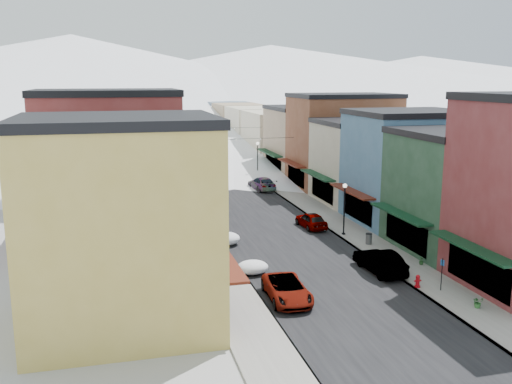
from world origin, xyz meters
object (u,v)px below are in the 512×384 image
streetlamp_near (344,202)px  fire_hydrant (418,282)px  car_silver_sedan (215,214)px  car_dark_hatch (210,204)px  car_white_suv (287,289)px  car_green_sedan (380,261)px  trash_can (369,239)px

streetlamp_near → fire_hydrant: bearing=-91.5°
car_silver_sedan → streetlamp_near: streetlamp_near is taller
car_dark_hatch → car_silver_sedan: bearing=-94.8°
car_white_suv → car_silver_sedan: car_silver_sedan is taller
car_green_sedan → fire_hydrant: (0.90, -3.60, -0.29)m
car_white_suv → car_dark_hatch: size_ratio=0.97×
car_dark_hatch → car_green_sedan: size_ratio=1.05×
car_green_sedan → car_dark_hatch: bearing=-70.9°
car_white_suv → streetlamp_near: streetlamp_near is taller
car_silver_sedan → streetlamp_near: (9.85, -7.57, 2.16)m
streetlamp_near → car_silver_sedan: bearing=142.5°
car_white_suv → trash_can: (9.85, 9.31, -0.10)m
car_silver_sedan → trash_can: size_ratio=5.24×
trash_can → streetlamp_near: 4.10m
trash_can → car_dark_hatch: bearing=125.0°
car_dark_hatch → car_green_sedan: (8.37, -20.95, -0.04)m
fire_hydrant → trash_can: size_ratio=0.93×
streetlamp_near → trash_can: bearing=-76.2°
car_silver_sedan → car_green_sedan: bearing=-60.9°
car_green_sedan → fire_hydrant: car_green_sedan is taller
car_green_sedan → car_silver_sedan: bearing=-65.7°
car_dark_hatch → trash_can: car_dark_hatch is taller
car_silver_sedan → streetlamp_near: size_ratio=1.05×
car_silver_sedan → trash_can: (10.65, -10.84, -0.19)m
car_silver_sedan → car_green_sedan: size_ratio=0.94×
car_green_sedan → streetlamp_near: streetlamp_near is taller
car_silver_sedan → car_dark_hatch: size_ratio=0.90×
car_dark_hatch → car_white_suv: bearing=-90.1°
car_dark_hatch → car_green_sedan: car_dark_hatch is taller
car_white_suv → car_silver_sedan: size_ratio=1.08×
car_white_suv → streetlamp_near: (9.05, 12.58, 2.25)m
car_green_sedan → trash_can: 6.41m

